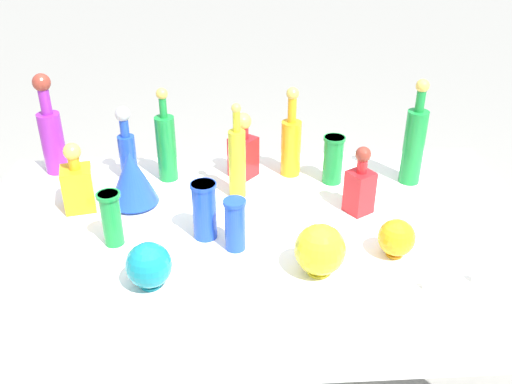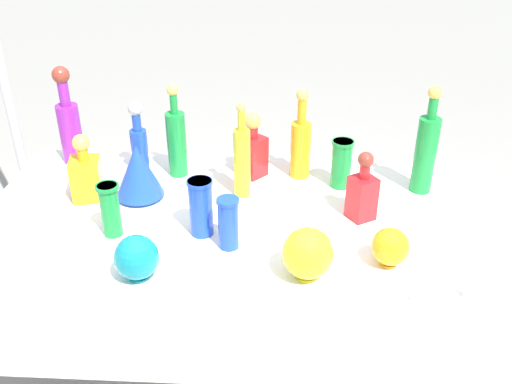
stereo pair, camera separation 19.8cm
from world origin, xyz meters
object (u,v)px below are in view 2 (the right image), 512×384
Objects in this scene: tall_bottle_4 at (242,160)px; canopy_pole at (6,87)px; square_decanter_2 at (362,192)px; slender_vase_0 at (342,162)px; tall_bottle_0 at (301,144)px; slender_vase_1 at (228,222)px; tall_bottle_2 at (69,124)px; round_bowl_2 at (308,254)px; round_bowl_3 at (137,257)px; square_decanter_0 at (253,149)px; tall_bottle_5 at (139,142)px; round_bowl_1 at (390,247)px; tall_bottle_1 at (176,140)px; tall_bottle_3 at (426,150)px; fluted_vase_0 at (138,171)px; slender_vase_2 at (110,208)px; slender_vase_3 at (201,206)px; square_decanter_1 at (86,174)px.

canopy_pole reaches higher than tall_bottle_4.
square_decanter_2 is 1.33× the size of slender_vase_0.
slender_vase_0 is at bearing -26.62° from tall_bottle_0.
slender_vase_1 is at bearing -132.33° from slender_vase_0.
slender_vase_1 is at bearing -39.81° from tall_bottle_2.
round_bowl_2 is 1.14× the size of round_bowl_3.
square_decanter_0 is (-0.19, -0.00, -0.03)m from tall_bottle_0.
tall_bottle_5 is 1.08m from round_bowl_1.
tall_bottle_2 reaches higher than tall_bottle_5.
round_bowl_1 is at bearing -31.69° from canopy_pole.
tall_bottle_1 reaches higher than tall_bottle_4.
tall_bottle_4 is at bearing -174.02° from tall_bottle_3.
fluted_vase_0 is (0.04, -0.21, -0.02)m from tall_bottle_5.
tall_bottle_1 is at bearing 157.10° from square_decanter_2.
fluted_vase_0 reaches higher than slender_vase_1.
tall_bottle_3 is 0.17× the size of canopy_pole.
square_decanter_0 reaches higher than slender_vase_1.
round_bowl_2 is (0.65, -0.20, -0.02)m from slender_vase_2.
square_decanter_2 is at bearing -18.52° from tall_bottle_2.
fluted_vase_0 is at bearing -174.10° from tall_bottle_3.
square_decanter_0 is at bearing -20.02° from canopy_pole.
tall_bottle_3 reaches higher than tall_bottle_0.
square_decanter_2 is 0.23m from slender_vase_0.
tall_bottle_3 reaches higher than round_bowl_3.
canopy_pole is at bearing 141.78° from round_bowl_2.
tall_bottle_4 reaches higher than tall_bottle_0.
slender_vase_2 is at bearing -97.80° from fluted_vase_0.
slender_vase_3 is 0.62m from round_bowl_1.
tall_bottle_4 is 2.06× the size of slender_vase_1.
canopy_pole is at bearing 159.98° from square_decanter_0.
canopy_pole is at bearing 140.22° from slender_vase_1.
tall_bottle_5 is at bearing -30.59° from canopy_pole.
tall_bottle_1 is 1.46× the size of square_decanter_1.
tall_bottle_3 is at bearing 18.30° from slender_vase_2.
tall_bottle_4 is 0.39m from slender_vase_0.
tall_bottle_3 is 1.38× the size of tall_bottle_5.
square_decanter_0 is at bearing 71.38° from slender_vase_3.
tall_bottle_1 reaches higher than square_decanter_0.
tall_bottle_2 is at bearing 173.74° from square_decanter_0.
tall_bottle_2 is 1.42m from tall_bottle_3.
slender_vase_1 is at bearing -95.40° from square_decanter_0.
round_bowl_1 is (0.91, -0.58, -0.07)m from tall_bottle_5.
tall_bottle_5 is at bearing 125.18° from slender_vase_3.
slender_vase_3 is (-0.12, -0.27, -0.04)m from tall_bottle_4.
tall_bottle_4 is at bearing 86.86° from slender_vase_1.
canopy_pole is (-1.82, 0.52, 0.03)m from tall_bottle_3.
square_decanter_0 is 0.74m from round_bowl_1.
square_decanter_2 is 0.86m from slender_vase_2.
slender_vase_1 is at bearing -7.58° from slender_vase_2.
slender_vase_0 reaches higher than round_bowl_2.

